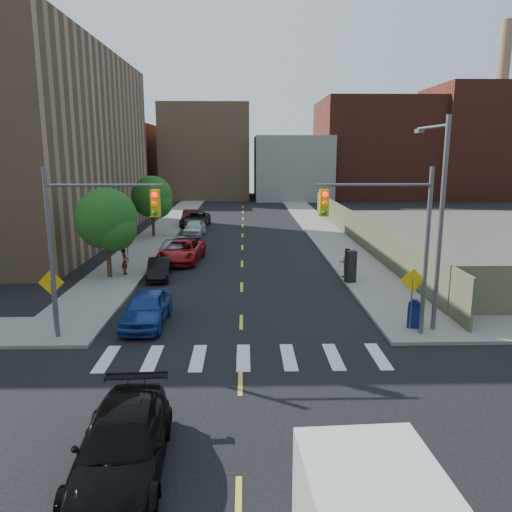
{
  "coord_description": "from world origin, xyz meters",
  "views": [
    {
      "loc": [
        0.15,
        -13.52,
        7.56
      ],
      "look_at": [
        0.79,
        13.06,
        2.0
      ],
      "focal_mm": 35.0,
      "sensor_mm": 36.0,
      "label": 1
    }
  ],
  "objects_px": {
    "pedestrian_west": "(125,262)",
    "pedestrian_east": "(346,263)",
    "parked_car_red": "(182,251)",
    "mailbox": "(414,314)",
    "parked_car_maroon": "(191,217)",
    "parked_car_white": "(194,228)",
    "parked_car_blue": "(147,308)",
    "parked_car_grey": "(195,219)",
    "parked_car_silver": "(173,251)",
    "payphone": "(351,266)",
    "black_sedan": "(122,445)",
    "parked_car_black": "(159,269)"
  },
  "relations": [
    {
      "from": "parked_car_grey",
      "to": "mailbox",
      "type": "relative_size",
      "value": 4.4
    },
    {
      "from": "parked_car_maroon",
      "to": "black_sedan",
      "type": "distance_m",
      "value": 42.05
    },
    {
      "from": "pedestrian_east",
      "to": "payphone",
      "type": "bearing_deg",
      "value": 97.52
    },
    {
      "from": "parked_car_grey",
      "to": "black_sedan",
      "type": "height_order",
      "value": "parked_car_grey"
    },
    {
      "from": "mailbox",
      "to": "payphone",
      "type": "bearing_deg",
      "value": 122.96
    },
    {
      "from": "parked_car_black",
      "to": "parked_car_grey",
      "type": "relative_size",
      "value": 0.67
    },
    {
      "from": "parked_car_silver",
      "to": "pedestrian_west",
      "type": "relative_size",
      "value": 3.09
    },
    {
      "from": "pedestrian_west",
      "to": "parked_car_red",
      "type": "bearing_deg",
      "value": -38.88
    },
    {
      "from": "parked_car_blue",
      "to": "parked_car_maroon",
      "type": "height_order",
      "value": "parked_car_maroon"
    },
    {
      "from": "parked_car_silver",
      "to": "black_sedan",
      "type": "xyz_separation_m",
      "value": [
        2.12,
        -23.78,
        0.02
      ]
    },
    {
      "from": "parked_car_white",
      "to": "parked_car_silver",
      "type": "bearing_deg",
      "value": -88.68
    },
    {
      "from": "parked_car_black",
      "to": "black_sedan",
      "type": "height_order",
      "value": "black_sedan"
    },
    {
      "from": "parked_car_white",
      "to": "mailbox",
      "type": "height_order",
      "value": "parked_car_white"
    },
    {
      "from": "parked_car_red",
      "to": "pedestrian_east",
      "type": "bearing_deg",
      "value": -20.2
    },
    {
      "from": "pedestrian_west",
      "to": "pedestrian_east",
      "type": "height_order",
      "value": "pedestrian_east"
    },
    {
      "from": "parked_car_silver",
      "to": "mailbox",
      "type": "xyz_separation_m",
      "value": [
        12.32,
        -14.28,
        0.04
      ]
    },
    {
      "from": "black_sedan",
      "to": "payphone",
      "type": "distance_m",
      "value": 19.42
    },
    {
      "from": "black_sedan",
      "to": "mailbox",
      "type": "xyz_separation_m",
      "value": [
        10.2,
        9.5,
        0.02
      ]
    },
    {
      "from": "parked_car_silver",
      "to": "black_sedan",
      "type": "distance_m",
      "value": 23.87
    },
    {
      "from": "parked_car_grey",
      "to": "parked_car_silver",
      "type": "bearing_deg",
      "value": -85.7
    },
    {
      "from": "parked_car_grey",
      "to": "mailbox",
      "type": "xyz_separation_m",
      "value": [
        12.29,
        -30.81,
        -0.01
      ]
    },
    {
      "from": "parked_car_silver",
      "to": "payphone",
      "type": "distance_m",
      "value": 13.0
    },
    {
      "from": "parked_car_grey",
      "to": "payphone",
      "type": "xyz_separation_m",
      "value": [
        11.17,
        -23.14,
        0.31
      ]
    },
    {
      "from": "parked_car_silver",
      "to": "mailbox",
      "type": "distance_m",
      "value": 18.86
    },
    {
      "from": "parked_car_grey",
      "to": "parked_car_white",
      "type": "bearing_deg",
      "value": -81.17
    },
    {
      "from": "parked_car_grey",
      "to": "parked_car_maroon",
      "type": "bearing_deg",
      "value": 115.47
    },
    {
      "from": "parked_car_red",
      "to": "black_sedan",
      "type": "bearing_deg",
      "value": -80.9
    },
    {
      "from": "parked_car_black",
      "to": "parked_car_grey",
      "type": "distance_m",
      "value": 21.5
    },
    {
      "from": "black_sedan",
      "to": "mailbox",
      "type": "height_order",
      "value": "black_sedan"
    },
    {
      "from": "parked_car_red",
      "to": "parked_car_white",
      "type": "xyz_separation_m",
      "value": [
        -0.23,
        11.21,
        -0.04
      ]
    },
    {
      "from": "parked_car_black",
      "to": "parked_car_white",
      "type": "height_order",
      "value": "parked_car_white"
    },
    {
      "from": "parked_car_grey",
      "to": "payphone",
      "type": "relative_size",
      "value": 2.98
    },
    {
      "from": "parked_car_silver",
      "to": "pedestrian_west",
      "type": "xyz_separation_m",
      "value": [
        -2.31,
        -4.41,
        0.23
      ]
    },
    {
      "from": "parked_car_grey",
      "to": "pedestrian_west",
      "type": "distance_m",
      "value": 21.08
    },
    {
      "from": "pedestrian_east",
      "to": "black_sedan",
      "type": "bearing_deg",
      "value": 71.27
    },
    {
      "from": "parked_car_grey",
      "to": "payphone",
      "type": "distance_m",
      "value": 25.7
    },
    {
      "from": "parked_car_red",
      "to": "parked_car_silver",
      "type": "distance_m",
      "value": 0.76
    },
    {
      "from": "parked_car_maroon",
      "to": "pedestrian_west",
      "type": "distance_m",
      "value": 22.66
    },
    {
      "from": "parked_car_blue",
      "to": "pedestrian_east",
      "type": "relative_size",
      "value": 2.53
    },
    {
      "from": "pedestrian_east",
      "to": "parked_car_white",
      "type": "bearing_deg",
      "value": -49.11
    },
    {
      "from": "parked_car_maroon",
      "to": "parked_car_grey",
      "type": "relative_size",
      "value": 0.84
    },
    {
      "from": "parked_car_maroon",
      "to": "parked_car_white",
      "type": "bearing_deg",
      "value": -82.14
    },
    {
      "from": "parked_car_black",
      "to": "parked_car_maroon",
      "type": "height_order",
      "value": "parked_car_maroon"
    },
    {
      "from": "parked_car_maroon",
      "to": "pedestrian_east",
      "type": "relative_size",
      "value": 2.66
    },
    {
      "from": "pedestrian_west",
      "to": "parked_car_blue",
      "type": "bearing_deg",
      "value": -163.86
    },
    {
      "from": "payphone",
      "to": "parked_car_maroon",
      "type": "bearing_deg",
      "value": 98.14
    },
    {
      "from": "pedestrian_west",
      "to": "pedestrian_east",
      "type": "distance_m",
      "value": 13.54
    },
    {
      "from": "parked_car_red",
      "to": "mailbox",
      "type": "bearing_deg",
      "value": -44.62
    },
    {
      "from": "parked_car_maroon",
      "to": "payphone",
      "type": "height_order",
      "value": "payphone"
    },
    {
      "from": "mailbox",
      "to": "pedestrian_west",
      "type": "bearing_deg",
      "value": 170.58
    }
  ]
}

